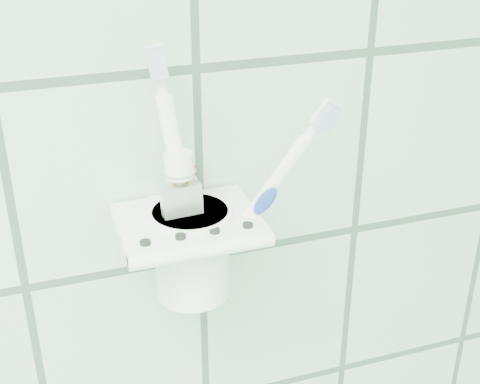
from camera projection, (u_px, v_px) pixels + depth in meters
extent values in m
cube|color=white|center=(178.00, 214.00, 0.61)|extent=(0.05, 0.02, 0.03)
cube|color=white|center=(188.00, 224.00, 0.57)|extent=(0.12, 0.09, 0.01)
cylinder|color=white|center=(202.00, 250.00, 0.53)|extent=(0.12, 0.01, 0.01)
cylinder|color=black|center=(145.00, 243.00, 0.53)|extent=(0.01, 0.01, 0.00)
cylinder|color=black|center=(180.00, 237.00, 0.54)|extent=(0.01, 0.01, 0.00)
cylinder|color=black|center=(215.00, 231.00, 0.54)|extent=(0.01, 0.01, 0.00)
cylinder|color=black|center=(248.00, 226.00, 0.55)|extent=(0.01, 0.01, 0.00)
cylinder|color=white|center=(192.00, 252.00, 0.59)|extent=(0.07, 0.07, 0.08)
cylinder|color=white|center=(190.00, 214.00, 0.57)|extent=(0.07, 0.07, 0.01)
cylinder|color=black|center=(190.00, 213.00, 0.57)|extent=(0.06, 0.06, 0.00)
cylinder|color=white|center=(198.00, 195.00, 0.57)|extent=(0.04, 0.03, 0.18)
cylinder|color=white|center=(195.00, 81.00, 0.52)|extent=(0.01, 0.01, 0.03)
cube|color=silver|center=(196.00, 64.00, 0.51)|extent=(0.02, 0.01, 0.03)
cube|color=white|center=(194.00, 61.00, 0.51)|extent=(0.02, 0.01, 0.03)
ellipsoid|color=orange|center=(200.00, 175.00, 0.55)|extent=(0.02, 0.01, 0.03)
cylinder|color=white|center=(193.00, 197.00, 0.58)|extent=(0.03, 0.09, 0.16)
cylinder|color=white|center=(190.00, 94.00, 0.54)|extent=(0.01, 0.02, 0.02)
cube|color=silver|center=(191.00, 79.00, 0.52)|extent=(0.02, 0.02, 0.02)
cube|color=white|center=(189.00, 77.00, 0.53)|extent=(0.02, 0.02, 0.02)
ellipsoid|color=red|center=(194.00, 179.00, 0.56)|extent=(0.02, 0.02, 0.03)
cylinder|color=white|center=(197.00, 201.00, 0.57)|extent=(0.10, 0.04, 0.15)
cylinder|color=white|center=(193.00, 94.00, 0.52)|extent=(0.02, 0.01, 0.03)
cube|color=silver|center=(195.00, 79.00, 0.51)|extent=(0.02, 0.01, 0.03)
cube|color=white|center=(192.00, 77.00, 0.52)|extent=(0.02, 0.01, 0.03)
ellipsoid|color=#1E38A5|center=(198.00, 182.00, 0.55)|extent=(0.03, 0.01, 0.03)
cube|color=silver|center=(186.00, 237.00, 0.58)|extent=(0.04, 0.02, 0.10)
cube|color=silver|center=(188.00, 283.00, 0.60)|extent=(0.04, 0.01, 0.01)
cone|color=silver|center=(184.00, 180.00, 0.55)|extent=(0.03, 0.03, 0.02)
cylinder|color=white|center=(183.00, 166.00, 0.55)|extent=(0.03, 0.03, 0.02)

